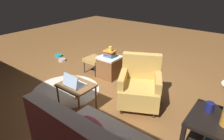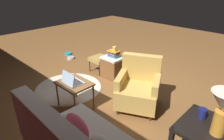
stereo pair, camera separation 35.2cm
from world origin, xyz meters
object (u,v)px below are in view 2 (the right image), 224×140
at_px(laptop, 72,81).
at_px(book_stack_hamper, 114,54).
at_px(armchair, 138,88).
at_px(side_table, 207,140).
at_px(wicker_hamper, 114,67).
at_px(tv_remote, 113,54).
at_px(ottoman, 100,59).
at_px(table_lamp, 224,107).
at_px(pet_bowl_teal, 68,54).
at_px(yellow_mug, 114,49).
at_px(small_vase, 202,113).
at_px(laptop_desk, 74,86).
at_px(pet_bowl_steel, 71,58).

bearing_deg(laptop, book_stack_hamper, -75.92).
bearing_deg(armchair, side_table, 162.01).
xyz_separation_m(side_table, wicker_hamper, (2.37, -0.96, -0.12)).
bearing_deg(tv_remote, laptop, 101.00).
distance_m(wicker_hamper, ottoman, 0.43).
height_order(side_table, table_lamp, table_lamp).
bearing_deg(wicker_hamper, tv_remote, -38.66).
bearing_deg(pet_bowl_teal, yellow_mug, 176.03).
bearing_deg(side_table, pet_bowl_teal, -13.82).
height_order(small_vase, tv_remote, small_vase).
xyz_separation_m(laptop_desk, book_stack_hamper, (0.34, -1.31, 0.13)).
distance_m(armchair, laptop, 1.11).
bearing_deg(pet_bowl_teal, book_stack_hamper, 176.97).
bearing_deg(pet_bowl_teal, laptop_desk, 148.41).
relative_size(small_vase, book_stack_hamper, 0.47).
bearing_deg(wicker_hamper, small_vase, 158.89).
xyz_separation_m(laptop_desk, pet_bowl_steel, (1.96, -1.26, -0.40)).
relative_size(laptop_desk, laptop, 1.72).
bearing_deg(laptop, laptop_desk, -91.32).
height_order(laptop_desk, ottoman, laptop_desk).
relative_size(laptop, pet_bowl_steel, 1.63).
xyz_separation_m(laptop_desk, yellow_mug, (0.30, -1.27, 0.26)).
bearing_deg(pet_bowl_steel, side_table, 167.08).
xyz_separation_m(table_lamp, laptop_desk, (2.10, 0.30, -0.46)).
relative_size(small_vase, wicker_hamper, 0.26).
bearing_deg(pet_bowl_teal, ottoman, 174.75).
height_order(armchair, laptop, armchair).
distance_m(laptop_desk, tv_remote, 1.46).
bearing_deg(table_lamp, yellow_mug, -22.09).
distance_m(armchair, ottoman, 1.59).
xyz_separation_m(side_table, ottoman, (2.79, -0.92, -0.05)).
relative_size(yellow_mug, ottoman, 0.25).
xyz_separation_m(table_lamp, pet_bowl_teal, (4.40, -1.11, -0.86)).
bearing_deg(laptop_desk, book_stack_hamper, -75.46).
distance_m(small_vase, wicker_hamper, 2.42).
bearing_deg(ottoman, small_vase, 162.77).
bearing_deg(tv_remote, laptop_desk, 101.52).
xyz_separation_m(table_lamp, book_stack_hamper, (2.44, -1.01, -0.33)).
height_order(laptop_desk, wicker_hamper, same).
bearing_deg(table_lamp, book_stack_hamper, -22.45).
distance_m(laptop_desk, ottoman, 1.49).
bearing_deg(ottoman, armchair, 161.47).
bearing_deg(book_stack_hamper, wicker_hamper, -14.15).
height_order(book_stack_hamper, pet_bowl_teal, book_stack_hamper).
bearing_deg(pet_bowl_teal, armchair, 167.98).
bearing_deg(book_stack_hamper, tv_remote, -37.33).
relative_size(laptop, pet_bowl_teal, 1.63).
bearing_deg(table_lamp, tv_remote, -23.17).
relative_size(wicker_hamper, book_stack_hamper, 1.81).
distance_m(wicker_hamper, tv_remote, 0.28).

